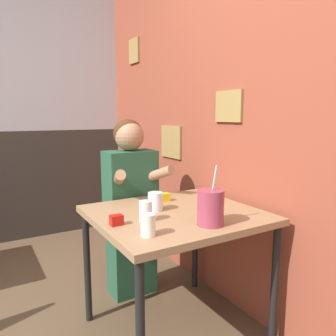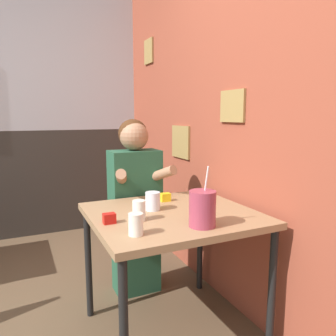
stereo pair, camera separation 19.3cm
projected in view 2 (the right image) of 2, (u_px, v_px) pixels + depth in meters
brick_wall_right at (187, 103)px, 2.64m from camera, size 0.08×4.42×2.70m
main_table at (172, 224)px, 1.81m from camera, size 0.88×0.81×0.73m
person_seated at (135, 204)px, 2.28m from camera, size 0.42×0.40×1.23m
cocktail_pitcher at (202, 209)px, 1.55m from camera, size 0.13×0.13×0.29m
glass_near_pitcher at (153, 201)px, 1.83m from camera, size 0.08×0.08×0.10m
glass_center at (139, 210)px, 1.65m from camera, size 0.07×0.07×0.10m
glass_far_side at (136, 224)px, 1.44m from camera, size 0.07×0.07×0.10m
condiment_ketchup at (109, 218)px, 1.60m from camera, size 0.06×0.04×0.05m
condiment_mustard at (165, 197)px, 2.02m from camera, size 0.06×0.04×0.05m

